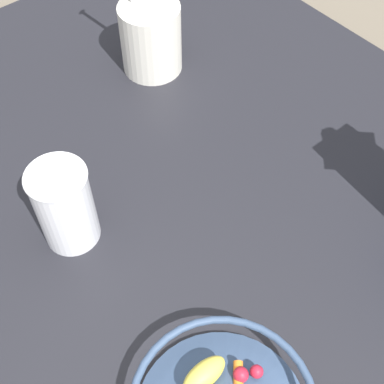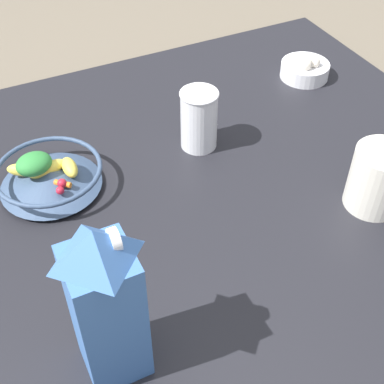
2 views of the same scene
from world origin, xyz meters
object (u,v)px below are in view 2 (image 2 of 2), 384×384
object	(u,v)px
yogurt_tub	(379,176)
drinking_cup	(199,119)
milk_carton	(106,304)
garlic_bowl	(305,69)
fruit_bowl	(48,175)

from	to	relation	value
yogurt_tub	drinking_cup	bearing A→B (deg)	35.42
milk_carton	yogurt_tub	xyz separation A→B (m)	(0.11, -0.60, -0.08)
yogurt_tub	garlic_bowl	size ratio (longest dim) A/B	1.72
milk_carton	garlic_bowl	world-z (taller)	milk_carton
drinking_cup	milk_carton	bearing A→B (deg)	140.23
milk_carton	drinking_cup	bearing A→B (deg)	-39.77
fruit_bowl	garlic_bowl	world-z (taller)	fruit_bowl
milk_carton	drinking_cup	size ratio (longest dim) A/B	2.13
yogurt_tub	milk_carton	bearing A→B (deg)	100.12
fruit_bowl	milk_carton	size ratio (longest dim) A/B	0.74
fruit_bowl	drinking_cup	xyz separation A→B (m)	(-0.00, -0.35, 0.04)
drinking_cup	garlic_bowl	distance (m)	0.42
drinking_cup	garlic_bowl	size ratio (longest dim) A/B	1.09
milk_carton	drinking_cup	world-z (taller)	milk_carton
fruit_bowl	yogurt_tub	world-z (taller)	yogurt_tub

